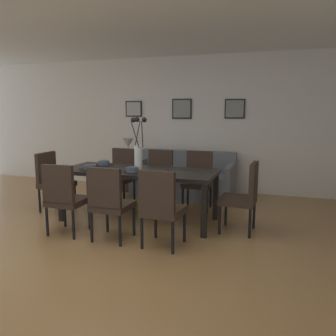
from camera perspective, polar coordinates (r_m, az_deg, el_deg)
The scene contains 25 objects.
ground_plane at distance 4.29m, azimuth -12.13°, elevation -12.21°, with size 9.00×9.00×0.00m, color #A87A47.
back_wall_panel at distance 6.98m, azimuth 1.30°, elevation 7.31°, with size 9.00×0.10×2.60m, color silver.
ceiling_panel at distance 4.46m, azimuth -10.58°, elevation 23.21°, with size 9.00×7.20×0.08m, color white.
dining_table at distance 4.92m, azimuth -4.88°, elevation -1.09°, with size 2.20×0.88×0.74m.
dining_chair_near_left at distance 4.55m, azimuth -16.76°, elevation -4.39°, with size 0.45×0.45×0.92m.
dining_chair_near_right at distance 5.96m, azimuth -7.75°, elevation -0.80°, with size 0.46×0.46×0.92m.
dining_chair_far_left at distance 4.20m, azimuth -9.63°, elevation -5.25°, with size 0.45×0.45×0.92m.
dining_chair_far_right at distance 5.71m, azimuth -1.61°, elevation -1.17°, with size 0.45×0.45×0.92m.
dining_chair_mid_left at distance 3.94m, azimuth -1.17°, elevation -6.11°, with size 0.47×0.47×0.92m.
dining_chair_mid_right at distance 5.54m, azimuth 4.99°, elevation -1.55°, with size 0.47×0.47×0.92m.
dining_chair_head_west at distance 5.72m, azimuth -18.50°, elevation -1.67°, with size 0.45×0.45×0.92m.
dining_chair_head_east at distance 4.55m, azimuth 12.43°, elevation -4.20°, with size 0.46×0.46×0.92m.
centerpiece_vase at distance 4.86m, azimuth -4.92°, elevation 3.01°, with size 0.21×0.23×0.73m.
placemat_near_left at distance 5.03m, azimuth -12.71°, elevation -0.20°, with size 0.32×0.32×0.01m, color black.
bowl_near_left at distance 5.02m, azimuth -12.73°, elevation 0.22°, with size 0.17×0.17×0.07m.
placemat_near_right at distance 5.37m, azimuth -10.52°, elevation 0.49°, with size 0.32×0.32×0.01m, color black.
bowl_near_right at distance 5.36m, azimuth -10.53°, elevation 0.88°, with size 0.17×0.17×0.07m.
placemat_far_left at distance 4.72m, azimuth -5.85°, elevation -0.64°, with size 0.32×0.32×0.01m, color black.
bowl_far_left at distance 4.72m, azimuth -5.86°, elevation -0.19°, with size 0.17×0.17×0.07m.
sofa at distance 6.48m, azimuth 2.64°, elevation -1.98°, with size 1.85×0.84×0.80m.
side_table at distance 6.87m, azimuth -6.48°, elevation -1.53°, with size 0.36×0.36×0.52m, color #33261E.
table_lamp at distance 6.78m, azimuth -6.58°, elevation 3.73°, with size 0.22×0.22×0.51m.
framed_picture_left at distance 7.22m, azimuth -5.67°, elevation 9.67°, with size 0.36×0.03×0.32m.
framed_picture_center at distance 6.86m, azimuth 2.29°, elevation 9.72°, with size 0.39×0.03×0.39m.
framed_picture_right at distance 6.65m, azimuth 10.95°, elevation 9.56°, with size 0.38×0.03×0.36m.
Camera 1 is at (2.08, -3.41, 1.58)m, focal length 36.98 mm.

